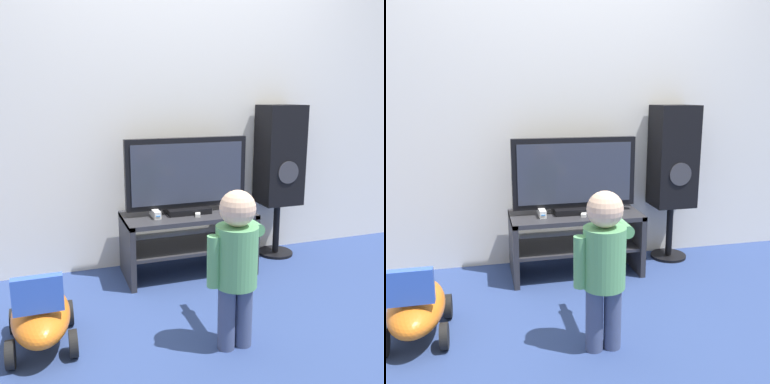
% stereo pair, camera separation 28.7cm
% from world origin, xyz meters
% --- Properties ---
extents(ground_plane, '(16.00, 16.00, 0.00)m').
position_xyz_m(ground_plane, '(0.00, 0.00, 0.00)').
color(ground_plane, navy).
extents(wall_back, '(10.00, 0.06, 2.60)m').
position_xyz_m(wall_back, '(0.00, 0.52, 1.30)').
color(wall_back, silver).
rests_on(wall_back, ground_plane).
extents(tv_stand, '(0.91, 0.44, 0.44)m').
position_xyz_m(tv_stand, '(0.00, 0.22, 0.29)').
color(tv_stand, '#2D2D33').
rests_on(tv_stand, ground_plane).
extents(television, '(0.86, 0.20, 0.53)m').
position_xyz_m(television, '(0.00, 0.24, 0.70)').
color(television, black).
rests_on(television, tv_stand).
extents(game_console, '(0.05, 0.16, 0.05)m').
position_xyz_m(game_console, '(-0.24, 0.20, 0.46)').
color(game_console, white).
rests_on(game_console, tv_stand).
extents(remote_primary, '(0.06, 0.13, 0.03)m').
position_xyz_m(remote_primary, '(0.27, 0.13, 0.45)').
color(remote_primary, white).
rests_on(remote_primary, tv_stand).
extents(remote_secondary, '(0.08, 0.13, 0.03)m').
position_xyz_m(remote_secondary, '(0.05, 0.15, 0.45)').
color(remote_secondary, white).
rests_on(remote_secondary, tv_stand).
extents(child, '(0.31, 0.46, 0.81)m').
position_xyz_m(child, '(-0.07, -0.74, 0.48)').
color(child, '#3F4C72').
rests_on(child, ground_plane).
extents(speaker_tower, '(0.30, 0.28, 1.18)m').
position_xyz_m(speaker_tower, '(0.78, 0.33, 0.77)').
color(speaker_tower, black).
rests_on(speaker_tower, ground_plane).
extents(ride_on_toy, '(0.32, 0.58, 0.44)m').
position_xyz_m(ride_on_toy, '(-0.99, -0.42, 0.17)').
color(ride_on_toy, orange).
rests_on(ride_on_toy, ground_plane).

